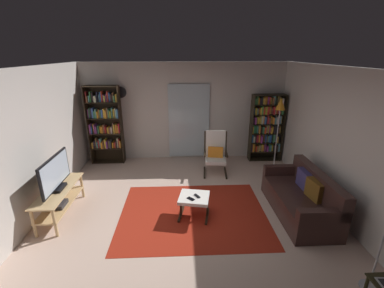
{
  "coord_description": "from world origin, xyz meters",
  "views": [
    {
      "loc": [
        -0.12,
        -3.94,
        2.82
      ],
      "look_at": [
        0.12,
        1.08,
        1.02
      ],
      "focal_mm": 24.09,
      "sensor_mm": 36.0,
      "label": 1
    }
  ],
  "objects_px": {
    "cell_phone": "(191,199)",
    "tv_remote": "(197,196)",
    "bookshelf_near_tv": "(105,123)",
    "leather_sofa": "(302,198)",
    "tv_stand": "(60,198)",
    "ottoman": "(194,200)",
    "television": "(55,174)",
    "wall_clock": "(121,92)",
    "floor_lamp_by_shelf": "(280,111)",
    "bookshelf_near_sofa": "(266,126)",
    "lounge_armchair": "(215,152)"
  },
  "relations": [
    {
      "from": "wall_clock",
      "to": "tv_remote",
      "type": "bearing_deg",
      "value": -57.25
    },
    {
      "from": "tv_stand",
      "to": "ottoman",
      "type": "bearing_deg",
      "value": -3.5
    },
    {
      "from": "ottoman",
      "to": "cell_phone",
      "type": "distance_m",
      "value": 0.13
    },
    {
      "from": "bookshelf_near_sofa",
      "to": "cell_phone",
      "type": "distance_m",
      "value": 3.45
    },
    {
      "from": "bookshelf_near_sofa",
      "to": "tv_remote",
      "type": "height_order",
      "value": "bookshelf_near_sofa"
    },
    {
      "from": "bookshelf_near_sofa",
      "to": "floor_lamp_by_shelf",
      "type": "xyz_separation_m",
      "value": [
        0.03,
        -0.74,
        0.57
      ]
    },
    {
      "from": "bookshelf_near_tv",
      "to": "leather_sofa",
      "type": "bearing_deg",
      "value": -32.0
    },
    {
      "from": "television",
      "to": "floor_lamp_by_shelf",
      "type": "relative_size",
      "value": 0.56
    },
    {
      "from": "bookshelf_near_sofa",
      "to": "tv_remote",
      "type": "relative_size",
      "value": 12.53
    },
    {
      "from": "tv_stand",
      "to": "bookshelf_near_tv",
      "type": "height_order",
      "value": "bookshelf_near_tv"
    },
    {
      "from": "ottoman",
      "to": "tv_remote",
      "type": "relative_size",
      "value": 4.18
    },
    {
      "from": "bookshelf_near_tv",
      "to": "cell_phone",
      "type": "height_order",
      "value": "bookshelf_near_tv"
    },
    {
      "from": "tv_remote",
      "to": "cell_phone",
      "type": "xyz_separation_m",
      "value": [
        -0.12,
        -0.08,
        -0.0
      ]
    },
    {
      "from": "ottoman",
      "to": "cell_phone",
      "type": "height_order",
      "value": "cell_phone"
    },
    {
      "from": "bookshelf_near_tv",
      "to": "ottoman",
      "type": "relative_size",
      "value": 3.4
    },
    {
      "from": "ottoman",
      "to": "floor_lamp_by_shelf",
      "type": "bearing_deg",
      "value": 40.9
    },
    {
      "from": "lounge_armchair",
      "to": "wall_clock",
      "type": "height_order",
      "value": "wall_clock"
    },
    {
      "from": "leather_sofa",
      "to": "lounge_armchair",
      "type": "height_order",
      "value": "lounge_armchair"
    },
    {
      "from": "tv_stand",
      "to": "leather_sofa",
      "type": "height_order",
      "value": "leather_sofa"
    },
    {
      "from": "lounge_armchair",
      "to": "floor_lamp_by_shelf",
      "type": "bearing_deg",
      "value": -0.57
    },
    {
      "from": "bookshelf_near_tv",
      "to": "lounge_armchair",
      "type": "relative_size",
      "value": 2.0
    },
    {
      "from": "television",
      "to": "ottoman",
      "type": "distance_m",
      "value": 2.46
    },
    {
      "from": "television",
      "to": "lounge_armchair",
      "type": "bearing_deg",
      "value": 28.86
    },
    {
      "from": "television",
      "to": "cell_phone",
      "type": "distance_m",
      "value": 2.4
    },
    {
      "from": "cell_phone",
      "to": "tv_remote",
      "type": "bearing_deg",
      "value": -10.81
    },
    {
      "from": "cell_phone",
      "to": "wall_clock",
      "type": "relative_size",
      "value": 0.48
    },
    {
      "from": "floor_lamp_by_shelf",
      "to": "wall_clock",
      "type": "relative_size",
      "value": 6.3
    },
    {
      "from": "tv_stand",
      "to": "tv_remote",
      "type": "xyz_separation_m",
      "value": [
        2.47,
        -0.16,
        0.07
      ]
    },
    {
      "from": "leather_sofa",
      "to": "wall_clock",
      "type": "bearing_deg",
      "value": 143.25
    },
    {
      "from": "bookshelf_near_sofa",
      "to": "leather_sofa",
      "type": "height_order",
      "value": "bookshelf_near_sofa"
    },
    {
      "from": "tv_stand",
      "to": "cell_phone",
      "type": "xyz_separation_m",
      "value": [
        2.35,
        -0.24,
        0.07
      ]
    },
    {
      "from": "bookshelf_near_tv",
      "to": "leather_sofa",
      "type": "height_order",
      "value": "bookshelf_near_tv"
    },
    {
      "from": "tv_remote",
      "to": "cell_phone",
      "type": "relative_size",
      "value": 1.03
    },
    {
      "from": "bookshelf_near_tv",
      "to": "lounge_armchair",
      "type": "height_order",
      "value": "bookshelf_near_tv"
    },
    {
      "from": "ottoman",
      "to": "floor_lamp_by_shelf",
      "type": "height_order",
      "value": "floor_lamp_by_shelf"
    },
    {
      "from": "tv_stand",
      "to": "bookshelf_near_sofa",
      "type": "distance_m",
      "value": 5.13
    },
    {
      "from": "tv_stand",
      "to": "ottoman",
      "type": "relative_size",
      "value": 2.19
    },
    {
      "from": "bookshelf_near_sofa",
      "to": "leather_sofa",
      "type": "relative_size",
      "value": 1.04
    },
    {
      "from": "leather_sofa",
      "to": "tv_remote",
      "type": "distance_m",
      "value": 1.92
    },
    {
      "from": "bookshelf_near_sofa",
      "to": "ottoman",
      "type": "height_order",
      "value": "bookshelf_near_sofa"
    },
    {
      "from": "bookshelf_near_tv",
      "to": "cell_phone",
      "type": "bearing_deg",
      "value": -51.82
    },
    {
      "from": "bookshelf_near_sofa",
      "to": "floor_lamp_by_shelf",
      "type": "bearing_deg",
      "value": -87.51
    },
    {
      "from": "television",
      "to": "wall_clock",
      "type": "distance_m",
      "value": 2.89
    },
    {
      "from": "television",
      "to": "floor_lamp_by_shelf",
      "type": "bearing_deg",
      "value": 20.17
    },
    {
      "from": "bookshelf_near_sofa",
      "to": "leather_sofa",
      "type": "distance_m",
      "value": 2.64
    },
    {
      "from": "tv_remote",
      "to": "floor_lamp_by_shelf",
      "type": "relative_size",
      "value": 0.08
    },
    {
      "from": "television",
      "to": "floor_lamp_by_shelf",
      "type": "height_order",
      "value": "floor_lamp_by_shelf"
    },
    {
      "from": "bookshelf_near_tv",
      "to": "cell_phone",
      "type": "relative_size",
      "value": 14.62
    },
    {
      "from": "television",
      "to": "wall_clock",
      "type": "height_order",
      "value": "wall_clock"
    },
    {
      "from": "wall_clock",
      "to": "bookshelf_near_tv",
      "type": "bearing_deg",
      "value": -157.75
    }
  ]
}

